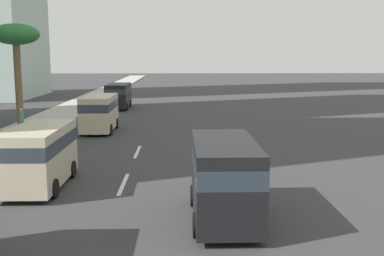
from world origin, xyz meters
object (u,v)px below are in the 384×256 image
at_px(van_third, 224,175).
at_px(pedestrian_mid_block, 22,120).
at_px(van_lead, 100,111).
at_px(van_fourth, 38,153).
at_px(van_second, 118,94).
at_px(palm_tree, 16,38).

distance_m(van_third, pedestrian_mid_block, 19.46).
xyz_separation_m(van_lead, van_fourth, (-13.57, 0.08, -0.03)).
xyz_separation_m(van_second, palm_tree, (-11.13, 5.78, 4.97)).
xyz_separation_m(van_lead, palm_tree, (2.77, 6.29, 4.95)).
height_order(van_second, palm_tree, palm_tree).
bearing_deg(palm_tree, van_fourth, -159.20).
xyz_separation_m(van_third, palm_tree, (20.18, 13.11, 4.91)).
bearing_deg(palm_tree, van_second, -27.43).
bearing_deg(pedestrian_mid_block, van_lead, 83.18).
xyz_separation_m(van_second, van_third, (-31.32, -7.33, 0.06)).
relative_size(van_second, van_third, 1.11).
bearing_deg(van_fourth, van_second, -179.11).
bearing_deg(van_lead, pedestrian_mid_block, -69.86).
bearing_deg(palm_tree, van_third, -146.99).
relative_size(van_second, van_fourth, 1.08).
height_order(van_fourth, palm_tree, palm_tree).
bearing_deg(van_lead, van_fourth, -0.35).
bearing_deg(van_third, van_lead, 21.39).
height_order(van_lead, van_fourth, van_lead).
relative_size(van_lead, van_fourth, 1.02).
xyz_separation_m(van_fourth, pedestrian_mid_block, (11.85, 4.59, -0.31)).
xyz_separation_m(van_lead, pedestrian_mid_block, (-1.71, 4.68, -0.33)).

